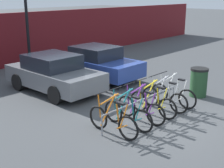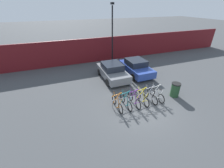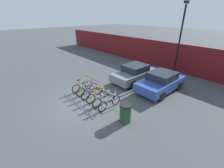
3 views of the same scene
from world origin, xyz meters
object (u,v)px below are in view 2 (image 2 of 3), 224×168
at_px(trash_bin, 175,90).
at_px(bicycle_yellow, 142,98).
at_px(car_grey, 113,71).
at_px(bicycle_purple, 134,99).
at_px(bicycle_white, 157,94).
at_px(bicycle_orange, 117,103).
at_px(bicycle_silver, 150,96).
at_px(bicycle_teal, 126,101).
at_px(lamp_post, 112,31).
at_px(bike_rack, 137,96).
at_px(car_blue, 136,67).

bearing_deg(trash_bin, bicycle_yellow, 176.45).
height_order(car_grey, trash_bin, car_grey).
bearing_deg(bicycle_purple, bicycle_white, 1.07).
height_order(bicycle_orange, bicycle_silver, same).
bearing_deg(bicycle_orange, car_grey, 73.02).
relative_size(bicycle_teal, bicycle_silver, 1.00).
relative_size(car_grey, lamp_post, 0.65).
bearing_deg(bicycle_purple, bicycle_yellow, 1.07).
bearing_deg(bicycle_white, bike_rack, 175.40).
height_order(bicycle_yellow, car_blue, car_blue).
xyz_separation_m(bicycle_white, lamp_post, (-0.19, 7.97, 2.99)).
xyz_separation_m(car_grey, car_blue, (2.39, 0.10, -0.00)).
distance_m(car_grey, trash_bin, 5.31).
distance_m(bicycle_orange, bicycle_white, 2.97).
height_order(bicycle_purple, car_blue, car_blue).
height_order(lamp_post, trash_bin, lamp_post).
bearing_deg(lamp_post, car_blue, -76.25).
relative_size(car_blue, lamp_post, 0.65).
bearing_deg(bicycle_yellow, bicycle_orange, -176.56).
bearing_deg(bicycle_purple, bike_rack, 29.34).
bearing_deg(bicycle_orange, bicycle_white, 0.56).
bearing_deg(car_grey, bike_rack, -87.49).
bearing_deg(car_grey, bicycle_purple, -91.39).
xyz_separation_m(bike_rack, bicycle_orange, (-1.49, -0.15, -0.11)).
relative_size(bicycle_orange, bicycle_teal, 1.00).
relative_size(bike_rack, bicycle_white, 2.06).
xyz_separation_m(bicycle_orange, trash_bin, (4.41, -0.16, 0.14)).
relative_size(bicycle_teal, car_blue, 0.44).
bearing_deg(car_grey, lamp_post, 68.93).
bearing_deg(bicycle_teal, bicycle_white, 0.51).
bearing_deg(bicycle_silver, car_grey, 102.61).
bearing_deg(lamp_post, bicycle_purple, -101.18).
distance_m(bicycle_yellow, car_blue, 4.65).
distance_m(bicycle_orange, bicycle_silver, 2.45).
distance_m(bike_rack, car_blue, 4.66).
height_order(bicycle_white, car_blue, car_blue).
relative_size(bicycle_silver, car_blue, 0.44).
height_order(bicycle_silver, car_blue, car_blue).
height_order(bicycle_orange, bicycle_purple, same).
relative_size(car_blue, trash_bin, 3.81).
bearing_deg(bicycle_teal, car_grey, 80.99).
xyz_separation_m(bicycle_orange, lamp_post, (2.79, 7.97, 2.99)).
relative_size(bicycle_purple, car_grey, 0.43).
height_order(bicycle_white, lamp_post, lamp_post).
bearing_deg(bicycle_teal, bicycle_silver, 0.51).
relative_size(bicycle_purple, car_blue, 0.44).
bearing_deg(trash_bin, bicycle_white, 173.62).
height_order(bike_rack, trash_bin, trash_bin).
height_order(bike_rack, lamp_post, lamp_post).
xyz_separation_m(bicycle_yellow, bicycle_white, (1.16, 0.00, 0.00)).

